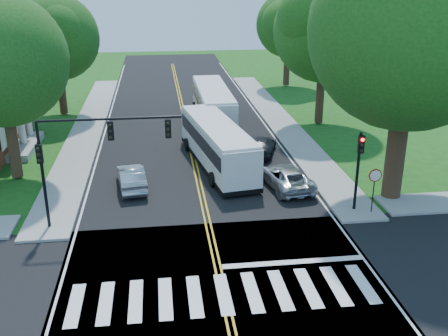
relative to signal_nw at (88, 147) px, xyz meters
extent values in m
plane|color=#194C13|center=(5.86, -6.43, -4.38)|extent=(140.00, 140.00, 0.00)
cube|color=black|center=(5.86, 11.57, -4.37)|extent=(14.00, 96.00, 0.01)
cube|color=black|center=(5.86, -6.43, -4.37)|extent=(60.00, 12.00, 0.01)
cube|color=gold|center=(5.86, 15.57, -4.36)|extent=(0.36, 70.00, 0.01)
cube|color=silver|center=(-0.94, 15.57, -4.36)|extent=(0.12, 70.00, 0.01)
cube|color=silver|center=(12.66, 15.57, -4.36)|extent=(0.12, 70.00, 0.01)
cube|color=silver|center=(5.86, -6.93, -4.36)|extent=(12.60, 3.00, 0.01)
cube|color=silver|center=(9.36, -4.83, -4.36)|extent=(6.60, 0.40, 0.01)
cube|color=gray|center=(-2.44, 18.57, -4.30)|extent=(2.60, 40.00, 0.15)
cube|color=gray|center=(14.16, 18.57, -4.30)|extent=(2.60, 40.00, 0.15)
cylinder|color=#322414|center=(16.86, 1.57, -1.23)|extent=(1.10, 1.10, 6.00)
sphere|color=#2F641D|center=(16.86, 1.57, 5.28)|extent=(10.80, 10.80, 10.80)
cylinder|color=#322414|center=(-5.64, 7.57, -1.83)|extent=(0.70, 0.70, 4.80)
sphere|color=#2F641D|center=(-5.64, 7.57, 3.17)|extent=(8.00, 8.00, 8.00)
cylinder|color=#322414|center=(-5.14, 23.57, -2.03)|extent=(0.70, 0.70, 4.40)
sphere|color=#2F641D|center=(-5.14, 23.57, 2.64)|extent=(7.60, 7.60, 7.60)
cylinder|color=#322414|center=(17.36, 17.57, -1.73)|extent=(0.70, 0.70, 5.00)
sphere|color=#2F641D|center=(17.36, 17.57, 3.50)|extent=(8.40, 8.40, 8.40)
cylinder|color=#322414|center=(18.36, 33.57, -2.03)|extent=(0.70, 0.70, 4.40)
sphere|color=#2F641D|center=(18.36, 33.57, 2.51)|extent=(7.20, 7.20, 7.20)
cube|color=silver|center=(-6.54, 13.57, 0.02)|extent=(1.40, 6.00, 0.45)
cube|color=gray|center=(-6.54, 13.57, -4.13)|extent=(1.80, 6.00, 0.50)
cylinder|color=silver|center=(-6.54, 11.37, -2.28)|extent=(0.50, 0.50, 4.20)
cylinder|color=silver|center=(-6.54, 13.57, -2.28)|extent=(0.50, 0.50, 4.20)
cylinder|color=silver|center=(-6.54, 15.77, -2.28)|extent=(0.50, 0.50, 4.20)
cylinder|color=black|center=(-2.34, 0.07, -1.93)|extent=(0.16, 0.16, 4.60)
cube|color=black|center=(-2.34, -0.08, -0.23)|extent=(0.30, 0.22, 0.95)
sphere|color=black|center=(-2.34, -0.22, 0.07)|extent=(0.18, 0.18, 0.18)
cylinder|color=black|center=(1.16, 0.07, 1.37)|extent=(7.00, 0.12, 0.12)
cube|color=black|center=(1.16, -0.08, 0.82)|extent=(0.30, 0.22, 0.95)
cube|color=black|center=(3.96, -0.08, 0.82)|extent=(0.30, 0.22, 0.95)
cylinder|color=black|center=(14.06, 0.07, -2.03)|extent=(0.16, 0.16, 4.40)
cube|color=black|center=(14.06, -0.08, -0.43)|extent=(0.30, 0.22, 0.95)
sphere|color=#FF0A05|center=(14.06, -0.22, -0.13)|extent=(0.18, 0.18, 0.18)
cylinder|color=black|center=(14.86, -0.43, -3.13)|extent=(0.06, 0.06, 2.20)
cylinder|color=#A50A07|center=(14.86, -0.46, -2.08)|extent=(0.76, 0.04, 0.76)
cube|color=silver|center=(7.35, 8.24, -2.87)|extent=(4.19, 11.61, 2.65)
cube|color=black|center=(7.35, 8.24, -2.39)|extent=(4.13, 10.83, 0.91)
cube|color=black|center=(6.46, 13.91, -2.54)|extent=(2.34, 0.46, 1.54)
cube|color=orange|center=(6.46, 13.91, -1.67)|extent=(1.63, 0.35, 0.31)
cube|color=black|center=(7.35, 8.24, -4.05)|extent=(4.25, 11.71, 0.29)
cube|color=silver|center=(7.35, 8.24, -1.50)|extent=(4.08, 11.26, 0.21)
cylinder|color=black|center=(8.01, 12.15, -3.90)|extent=(0.45, 0.96, 0.92)
cylinder|color=black|center=(5.53, 11.76, -3.90)|extent=(0.45, 0.96, 0.92)
cylinder|color=black|center=(9.13, 5.01, -3.90)|extent=(0.45, 0.96, 0.92)
cylinder|color=black|center=(6.65, 4.63, -3.90)|extent=(0.45, 0.96, 0.92)
cube|color=silver|center=(8.27, 19.06, -2.81)|extent=(2.62, 11.87, 2.76)
cube|color=black|center=(8.27, 19.06, -2.31)|extent=(2.69, 11.04, 0.95)
cube|color=black|center=(8.24, 25.04, -2.46)|extent=(2.46, 0.11, 1.61)
cube|color=orange|center=(8.24, 25.04, -1.55)|extent=(1.71, 0.11, 0.32)
cube|color=black|center=(8.27, 19.06, -4.04)|extent=(2.67, 11.97, 0.30)
cube|color=silver|center=(8.27, 19.06, -1.37)|extent=(2.57, 11.51, 0.22)
cylinder|color=black|center=(9.56, 22.99, -3.88)|extent=(0.33, 0.97, 0.96)
cylinder|color=black|center=(6.95, 22.98, -3.88)|extent=(0.33, 0.97, 0.96)
cylinder|color=black|center=(9.60, 15.45, -3.88)|extent=(0.33, 0.97, 0.96)
cylinder|color=black|center=(6.98, 15.44, -3.88)|extent=(0.33, 0.97, 0.96)
imported|color=#A2A3A9|center=(1.72, 4.93, -3.66)|extent=(2.07, 4.45, 1.41)
imported|color=#B4B6BC|center=(11.11, 3.84, -3.69)|extent=(2.89, 5.14, 1.36)
imported|color=black|center=(10.83, 10.26, -3.72)|extent=(3.18, 4.83, 1.30)
camera|label=1|loc=(3.50, -25.18, 8.15)|focal=42.00mm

